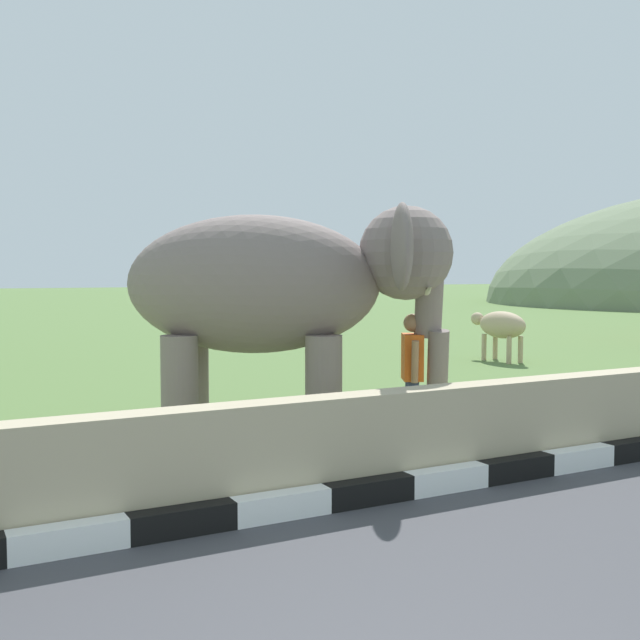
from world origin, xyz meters
The scene contains 5 objects.
striped_curb centered at (-0.35, 4.00, 0.12)m, with size 16.20×0.20×0.24m.
barrier_parapet centered at (2.00, 4.30, 0.50)m, with size 28.00×0.36×1.00m, color tan.
elephant centered at (2.21, 6.53, 1.97)m, with size 3.98×3.36×2.99m.
person_handler centered at (3.70, 5.90, 0.93)m, with size 0.40×0.63×1.66m.
cow_near centered at (10.80, 12.32, 0.87)m, with size 0.60×1.88×1.23m.
Camera 1 is at (-1.77, -1.95, 2.17)m, focal length 42.73 mm.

